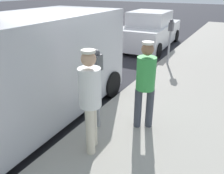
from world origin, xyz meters
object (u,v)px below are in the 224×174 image
parked_van (15,73)px  parked_sedan_ahead (150,31)px  parking_meter_near (97,77)px  pedestrian_in_white (90,97)px  pedestrian_in_green (146,81)px  parking_meter_far (170,34)px

parked_van → parked_sedan_ahead: bearing=91.3°
parked_sedan_ahead → parked_van: bearing=-88.7°
parking_meter_near → pedestrian_in_white: bearing=-66.2°
pedestrian_in_green → parked_sedan_ahead: (-2.42, 6.62, -0.34)m
pedestrian_in_white → parked_sedan_ahead: size_ratio=0.38×
pedestrian_in_white → parked_van: (-1.76, 0.05, 0.04)m
pedestrian_in_white → pedestrian_in_green: size_ratio=1.02×
parked_van → parked_sedan_ahead: parked_van is taller
pedestrian_in_green → parked_van: parked_van is taller
parking_meter_far → parked_sedan_ahead: bearing=122.8°
parking_meter_near → pedestrian_in_white: (0.26, -0.60, -0.07)m
pedestrian_in_white → parked_van: bearing=178.3°
parking_meter_near → parking_meter_far: size_ratio=1.00×
parking_meter_far → pedestrian_in_green: pedestrian_in_green is taller
parking_meter_near → pedestrian_in_green: pedestrian_in_green is taller
parking_meter_far → parked_sedan_ahead: (-1.68, 2.61, -0.43)m
parked_van → parked_sedan_ahead: (-0.18, 7.60, -0.41)m
pedestrian_in_green → parked_van: size_ratio=0.31×
parking_meter_near → pedestrian_in_green: 0.86m
pedestrian_in_white → parked_van: parked_van is taller
pedestrian_in_white → pedestrian_in_green: (0.48, 1.03, -0.02)m
parked_van → pedestrian_in_white: bearing=-1.7°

